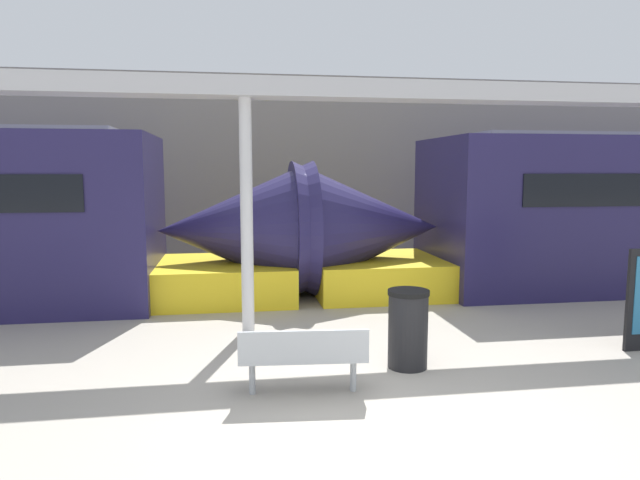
% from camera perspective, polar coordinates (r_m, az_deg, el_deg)
% --- Properties ---
extents(ground_plane, '(60.00, 60.00, 0.00)m').
position_cam_1_polar(ground_plane, '(6.12, 4.40, -16.74)').
color(ground_plane, '#A8A093').
extents(station_wall, '(56.00, 0.20, 5.00)m').
position_cam_1_polar(station_wall, '(15.74, -4.22, 7.16)').
color(station_wall, gray).
rests_on(station_wall, ground_plane).
extents(bench_near, '(1.44, 0.55, 0.76)m').
position_cam_1_polar(bench_near, '(6.34, -1.68, -11.34)').
color(bench_near, '#ADB2B7').
rests_on(bench_near, ground_plane).
extents(trash_bin, '(0.52, 0.52, 0.98)m').
position_cam_1_polar(trash_bin, '(7.27, 8.78, -8.75)').
color(trash_bin, black).
rests_on(trash_bin, ground_plane).
extents(support_column_near, '(0.19, 0.19, 3.51)m').
position_cam_1_polar(support_column_near, '(8.60, -7.35, 2.26)').
color(support_column_near, silver).
rests_on(support_column_near, ground_plane).
extents(canopy_beam, '(28.00, 0.60, 0.28)m').
position_cam_1_polar(canopy_beam, '(8.65, -7.55, 14.86)').
color(canopy_beam, '#B7B7BC').
rests_on(canopy_beam, support_column_near).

